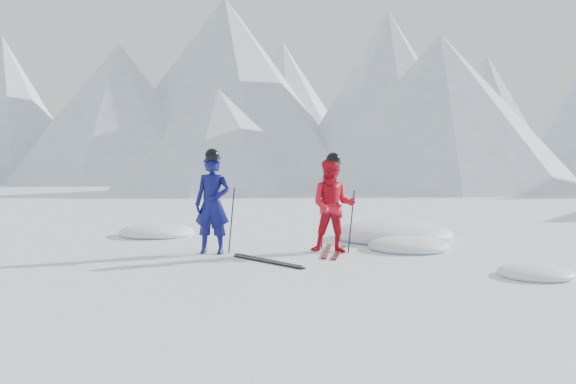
% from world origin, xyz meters
% --- Properties ---
extents(ground, '(160.00, 160.00, 0.00)m').
position_xyz_m(ground, '(0.00, 0.00, 0.00)').
color(ground, white).
rests_on(ground, ground).
extents(skier_blue, '(0.74, 0.58, 1.80)m').
position_xyz_m(skier_blue, '(-2.39, -0.44, 0.90)').
color(skier_blue, '#0D0F53').
rests_on(skier_blue, ground).
extents(skier_red, '(0.99, 0.87, 1.73)m').
position_xyz_m(skier_red, '(-0.47, 0.63, 0.86)').
color(skier_red, red).
rests_on(skier_red, ground).
extents(pole_blue_left, '(0.12, 0.08, 1.20)m').
position_xyz_m(pole_blue_left, '(-2.69, -0.29, 0.60)').
color(pole_blue_left, black).
rests_on(pole_blue_left, ground).
extents(pole_blue_right, '(0.12, 0.07, 1.20)m').
position_xyz_m(pole_blue_right, '(-2.14, -0.19, 0.60)').
color(pole_blue_right, black).
rests_on(pole_blue_right, ground).
extents(pole_red_left, '(0.12, 0.09, 1.15)m').
position_xyz_m(pole_red_left, '(-0.77, 0.88, 0.58)').
color(pole_red_left, black).
rests_on(pole_red_left, ground).
extents(pole_red_right, '(0.12, 0.08, 1.15)m').
position_xyz_m(pole_red_right, '(-0.17, 0.78, 0.58)').
color(pole_red_right, black).
rests_on(pole_red_right, ground).
extents(ski_worn_left, '(0.64, 1.64, 0.03)m').
position_xyz_m(ski_worn_left, '(-0.59, 0.63, 0.01)').
color(ski_worn_left, black).
rests_on(ski_worn_left, ground).
extents(ski_worn_right, '(0.52, 1.67, 0.03)m').
position_xyz_m(ski_worn_right, '(-0.35, 0.63, 0.01)').
color(ski_worn_right, black).
rests_on(ski_worn_right, ground).
extents(ski_loose_a, '(1.60, 0.75, 0.03)m').
position_xyz_m(ski_loose_a, '(-1.12, -0.73, 0.01)').
color(ski_loose_a, black).
rests_on(ski_loose_a, ground).
extents(ski_loose_b, '(1.62, 0.70, 0.03)m').
position_xyz_m(ski_loose_b, '(-1.02, -0.88, 0.01)').
color(ski_loose_b, black).
rests_on(ski_loose_b, ground).
extents(snow_lumps, '(9.39, 4.93, 0.55)m').
position_xyz_m(snow_lumps, '(-0.68, 2.26, 0.00)').
color(snow_lumps, white).
rests_on(snow_lumps, ground).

